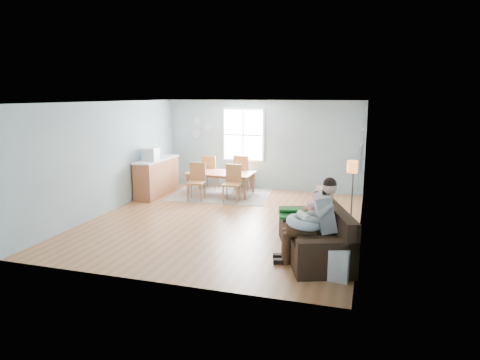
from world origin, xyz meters
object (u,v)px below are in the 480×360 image
(storage_cube, at_px, (335,262))
(chair_ne, at_px, (242,170))
(sofa, at_px, (317,238))
(counter, at_px, (157,177))
(baby_swing, at_px, (238,177))
(chair_se, at_px, (233,180))
(monitor, at_px, (151,154))
(chair_nw, at_px, (210,170))
(chair_sw, at_px, (197,179))
(father, at_px, (314,218))
(dining_table, at_px, (221,184))
(toddler, at_px, (311,211))
(floor_lamp, at_px, (353,172))

(storage_cube, xyz_separation_m, chair_ne, (-3.22, 5.58, 0.38))
(sofa, xyz_separation_m, storage_cube, (0.39, -0.90, -0.07))
(counter, relative_size, baby_swing, 1.76)
(chair_se, relative_size, monitor, 2.65)
(chair_nw, height_order, monitor, monitor)
(storage_cube, distance_m, chair_se, 5.23)
(chair_sw, height_order, monitor, monitor)
(sofa, distance_m, chair_ne, 5.47)
(father, distance_m, chair_sw, 5.12)
(sofa, bearing_deg, storage_cube, -66.40)
(chair_sw, height_order, counter, counter)
(monitor, bearing_deg, father, -34.49)
(dining_table, relative_size, monitor, 4.93)
(father, relative_size, toddler, 1.68)
(chair_sw, bearing_deg, chair_ne, 59.24)
(floor_lamp, xyz_separation_m, chair_sw, (-4.19, 1.14, -0.60))
(dining_table, bearing_deg, father, -53.01)
(storage_cube, distance_m, dining_table, 6.07)
(toddler, distance_m, chair_se, 4.04)
(storage_cube, relative_size, chair_ne, 0.47)
(chair_ne, bearing_deg, sofa, -58.89)
(counter, distance_m, baby_swing, 2.43)
(chair_sw, bearing_deg, storage_cube, -45.31)
(counter, height_order, monitor, monitor)
(toddler, distance_m, baby_swing, 5.34)
(storage_cube, bearing_deg, chair_ne, 119.97)
(toddler, bearing_deg, baby_swing, 121.71)
(floor_lamp, height_order, dining_table, floor_lamp)
(storage_cube, bearing_deg, counter, 141.35)
(counter, bearing_deg, baby_swing, 32.25)
(baby_swing, bearing_deg, chair_se, -79.07)
(chair_se, relative_size, chair_nw, 0.98)
(floor_lamp, distance_m, baby_swing, 4.40)
(toddler, bearing_deg, chair_nw, 129.75)
(sofa, height_order, monitor, monitor)
(monitor, height_order, baby_swing, monitor)
(chair_sw, distance_m, chair_se, 1.01)
(father, bearing_deg, dining_table, 126.82)
(sofa, xyz_separation_m, toddler, (-0.15, 0.18, 0.45))
(father, height_order, toddler, father)
(floor_lamp, xyz_separation_m, dining_table, (-3.75, 1.87, -0.86))
(monitor, bearing_deg, storage_cube, -36.35)
(sofa, bearing_deg, baby_swing, 122.07)
(counter, distance_m, monitor, 0.79)
(floor_lamp, relative_size, storage_cube, 2.84)
(dining_table, relative_size, counter, 0.99)
(father, relative_size, chair_ne, 1.38)
(chair_ne, bearing_deg, father, -60.91)
(storage_cube, height_order, monitor, monitor)
(monitor, bearing_deg, chair_nw, 52.96)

